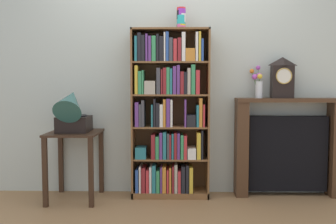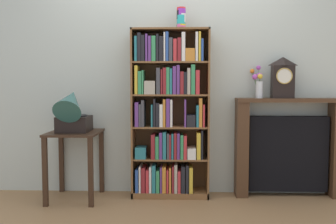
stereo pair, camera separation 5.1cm
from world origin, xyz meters
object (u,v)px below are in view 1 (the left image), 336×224
at_px(flower_vase, 258,83).
at_px(bookshelf, 169,116).
at_px(fireplace_mantel, 288,148).
at_px(cup_stack, 181,18).
at_px(gramophone, 72,111).
at_px(mantel_clock, 282,78).
at_px(side_table_left, 75,148).

bearing_deg(flower_vase, bookshelf, -177.30).
distance_m(bookshelf, fireplace_mantel, 1.27).
distance_m(fireplace_mantel, flower_vase, 0.74).
distance_m(bookshelf, flower_vase, 0.97).
height_order(cup_stack, gramophone, cup_stack).
xyz_separation_m(fireplace_mantel, flower_vase, (-0.32, -0.01, 0.67)).
bearing_deg(mantel_clock, bookshelf, -178.28).
height_order(cup_stack, side_table_left, cup_stack).
relative_size(gramophone, fireplace_mantel, 0.47).
bearing_deg(fireplace_mantel, cup_stack, -177.08).
distance_m(side_table_left, flower_vase, 1.97).
distance_m(side_table_left, fireplace_mantel, 2.18).
height_order(side_table_left, fireplace_mantel, fireplace_mantel).
xyz_separation_m(side_table_left, fireplace_mantel, (2.17, 0.19, -0.02)).
relative_size(bookshelf, fireplace_mantel, 1.58).
bearing_deg(bookshelf, mantel_clock, 1.72).
distance_m(cup_stack, flower_vase, 1.02).
height_order(bookshelf, gramophone, bookshelf).
xyz_separation_m(cup_stack, gramophone, (-1.06, -0.20, -0.92)).
relative_size(side_table_left, gramophone, 1.36).
height_order(bookshelf, side_table_left, bookshelf).
bearing_deg(mantel_clock, side_table_left, -175.53).
bearing_deg(fireplace_mantel, mantel_clock, -164.64).
relative_size(cup_stack, flower_vase, 0.64).
relative_size(cup_stack, side_table_left, 0.31).
bearing_deg(fireplace_mantel, side_table_left, -175.13).
distance_m(bookshelf, gramophone, 0.97).
bearing_deg(bookshelf, fireplace_mantel, 2.60).
relative_size(side_table_left, flower_vase, 2.05).
bearing_deg(gramophone, bookshelf, 11.97).
bearing_deg(flower_vase, cup_stack, -176.83).
bearing_deg(side_table_left, mantel_clock, 4.47).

